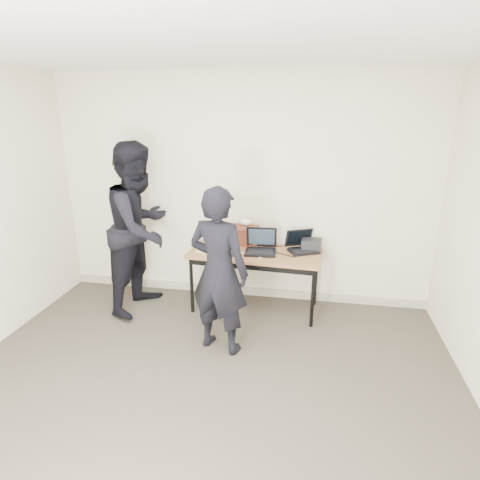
% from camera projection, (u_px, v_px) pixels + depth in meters
% --- Properties ---
extents(room, '(4.60, 4.60, 2.80)m').
position_uv_depth(room, '(182.00, 257.00, 2.66)').
color(room, '#403930').
rests_on(room, ground).
extents(desk, '(1.54, 0.74, 0.72)m').
position_uv_depth(desk, '(255.00, 257.00, 4.60)').
color(desk, brown).
rests_on(desk, ground).
extents(laptop_beige, '(0.36, 0.36, 0.23)m').
position_uv_depth(laptop_beige, '(213.00, 247.00, 4.62)').
color(laptop_beige, '#C0B199').
rests_on(laptop_beige, desk).
extents(laptop_center, '(0.37, 0.35, 0.27)m').
position_uv_depth(laptop_center, '(261.00, 247.00, 4.57)').
color(laptop_center, black).
rests_on(laptop_center, desk).
extents(laptop_right, '(0.42, 0.42, 0.24)m').
position_uv_depth(laptop_right, '(302.00, 246.00, 4.61)').
color(laptop_right, black).
rests_on(laptop_right, desk).
extents(leather_satchel, '(0.37, 0.19, 0.25)m').
position_uv_depth(leather_satchel, '(243.00, 235.00, 4.78)').
color(leather_satchel, '#5C2718').
rests_on(leather_satchel, desk).
extents(tissue, '(0.13, 0.10, 0.08)m').
position_uv_depth(tissue, '(246.00, 222.00, 4.73)').
color(tissue, white).
rests_on(tissue, leather_satchel).
extents(equipment_box, '(0.23, 0.20, 0.13)m').
position_uv_depth(equipment_box, '(311.00, 245.00, 4.63)').
color(equipment_box, black).
rests_on(equipment_box, desk).
extents(power_brick, '(0.09, 0.06, 0.03)m').
position_uv_depth(power_brick, '(233.00, 255.00, 4.45)').
color(power_brick, black).
rests_on(power_brick, desk).
extents(cables, '(1.16, 0.43, 0.01)m').
position_uv_depth(cables, '(259.00, 252.00, 4.57)').
color(cables, black).
rests_on(cables, desk).
extents(person_typist, '(0.68, 0.54, 1.65)m').
position_uv_depth(person_typist, '(219.00, 272.00, 3.78)').
color(person_typist, black).
rests_on(person_typist, ground).
extents(person_observer, '(0.90, 1.07, 1.96)m').
position_uv_depth(person_observer, '(140.00, 228.00, 4.58)').
color(person_observer, black).
rests_on(person_observer, ground).
extents(baseboard, '(4.50, 0.03, 0.10)m').
position_uv_depth(baseboard, '(241.00, 290.00, 5.16)').
color(baseboard, '#A59E88').
rests_on(baseboard, ground).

